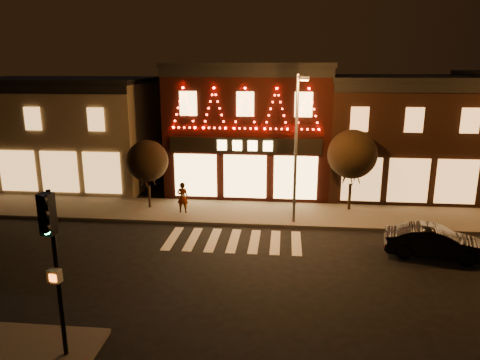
% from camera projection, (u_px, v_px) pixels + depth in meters
% --- Properties ---
extents(ground, '(120.00, 120.00, 0.00)m').
position_uv_depth(ground, '(222.00, 279.00, 17.92)').
color(ground, black).
rests_on(ground, ground).
extents(sidewalk_far, '(44.00, 4.00, 0.15)m').
position_uv_depth(sidewalk_far, '(277.00, 214.00, 25.40)').
color(sidewalk_far, '#47423D').
rests_on(sidewalk_far, ground).
extents(building_left, '(12.20, 8.28, 7.30)m').
position_uv_depth(building_left, '(66.00, 131.00, 31.74)').
color(building_left, '#746653').
rests_on(building_left, ground).
extents(building_pulp, '(10.20, 8.34, 8.30)m').
position_uv_depth(building_pulp, '(251.00, 126.00, 30.32)').
color(building_pulp, black).
rests_on(building_pulp, ground).
extents(building_right_a, '(9.20, 8.28, 7.50)m').
position_uv_depth(building_right_a, '(395.00, 134.00, 29.51)').
color(building_right_a, black).
rests_on(building_right_a, ground).
extents(traffic_signal_near, '(0.39, 0.52, 4.93)m').
position_uv_depth(traffic_signal_near, '(52.00, 244.00, 12.05)').
color(traffic_signal_near, black).
rests_on(traffic_signal_near, sidewalk_near).
extents(streetlamp_mid, '(0.58, 1.75, 7.63)m').
position_uv_depth(streetlamp_mid, '(297.00, 139.00, 22.60)').
color(streetlamp_mid, '#59595E').
rests_on(streetlamp_mid, sidewalk_far).
extents(tree_left, '(2.35, 2.35, 3.94)m').
position_uv_depth(tree_left, '(147.00, 161.00, 25.65)').
color(tree_left, black).
rests_on(tree_left, sidewalk_far).
extents(tree_right, '(2.75, 2.75, 4.59)m').
position_uv_depth(tree_right, '(352.00, 154.00, 25.16)').
color(tree_right, black).
rests_on(tree_right, sidewalk_far).
extents(dark_sedan, '(4.41, 2.18, 1.39)m').
position_uv_depth(dark_sedan, '(435.00, 242.00, 19.80)').
color(dark_sedan, black).
rests_on(dark_sedan, ground).
extents(pedestrian, '(0.67, 0.46, 1.74)m').
position_uv_depth(pedestrian, '(183.00, 197.00, 25.21)').
color(pedestrian, gray).
rests_on(pedestrian, sidewalk_far).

